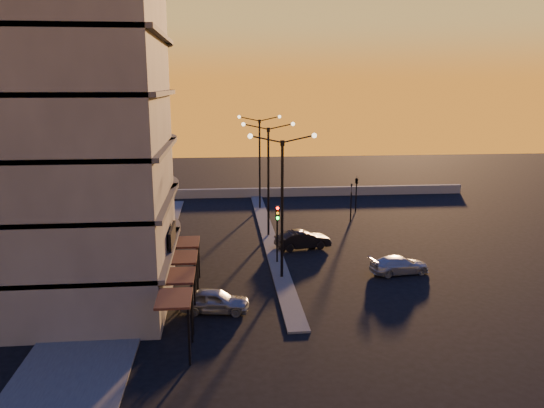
{
  "coord_description": "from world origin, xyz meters",
  "views": [
    {
      "loc": [
        -3.75,
        -32.73,
        12.45
      ],
      "look_at": [
        -0.06,
        6.21,
        3.62
      ],
      "focal_mm": 35.0,
      "sensor_mm": 36.0,
      "label": 1
    }
  ],
  "objects_px": {
    "traffic_light_main": "(277,225)",
    "streetlamp_mid": "(268,170)",
    "car_sedan": "(303,240)",
    "car_hatchback": "(215,301)",
    "car_wagon": "(399,265)"
  },
  "relations": [
    {
      "from": "traffic_light_main",
      "to": "streetlamp_mid",
      "type": "bearing_deg",
      "value": 90.0
    },
    {
      "from": "traffic_light_main",
      "to": "car_sedan",
      "type": "relative_size",
      "value": 1.0
    },
    {
      "from": "streetlamp_mid",
      "to": "traffic_light_main",
      "type": "xyz_separation_m",
      "value": [
        0.0,
        -7.13,
        -2.7
      ]
    },
    {
      "from": "traffic_light_main",
      "to": "car_sedan",
      "type": "distance_m",
      "value": 4.73
    },
    {
      "from": "car_hatchback",
      "to": "car_wagon",
      "type": "height_order",
      "value": "car_hatchback"
    },
    {
      "from": "traffic_light_main",
      "to": "car_hatchback",
      "type": "xyz_separation_m",
      "value": [
        -4.33,
        -7.75,
        -2.23
      ]
    },
    {
      "from": "car_hatchback",
      "to": "streetlamp_mid",
      "type": "bearing_deg",
      "value": -7.99
    },
    {
      "from": "traffic_light_main",
      "to": "car_sedan",
      "type": "height_order",
      "value": "traffic_light_main"
    },
    {
      "from": "car_sedan",
      "to": "streetlamp_mid",
      "type": "bearing_deg",
      "value": 21.37
    },
    {
      "from": "traffic_light_main",
      "to": "car_wagon",
      "type": "xyz_separation_m",
      "value": [
        8.0,
        -2.68,
        -2.3
      ]
    },
    {
      "from": "car_hatchback",
      "to": "car_wagon",
      "type": "relative_size",
      "value": 0.95
    },
    {
      "from": "car_hatchback",
      "to": "traffic_light_main",
      "type": "bearing_deg",
      "value": -20.95
    },
    {
      "from": "streetlamp_mid",
      "to": "car_sedan",
      "type": "relative_size",
      "value": 2.24
    },
    {
      "from": "car_hatchback",
      "to": "car_wagon",
      "type": "distance_m",
      "value": 13.33
    },
    {
      "from": "streetlamp_mid",
      "to": "traffic_light_main",
      "type": "relative_size",
      "value": 2.24
    }
  ]
}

